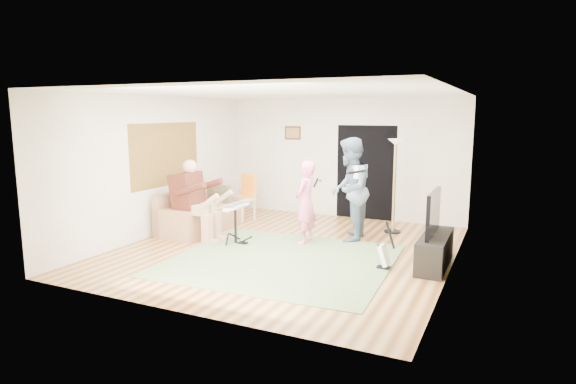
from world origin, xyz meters
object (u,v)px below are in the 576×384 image
(sofa, at_px, (198,216))
(dining_chair, at_px, (244,204))
(singer, at_px, (305,202))
(tv_cabinet, at_px, (435,251))
(television, at_px, (433,213))
(torchiere_lamp, at_px, (395,169))
(drum_kit, at_px, (235,226))
(guitar_spare, at_px, (384,255))
(guitarist, at_px, (350,190))

(sofa, height_order, dining_chair, dining_chair)
(singer, bearing_deg, sofa, -90.99)
(sofa, height_order, tv_cabinet, sofa)
(singer, relative_size, dining_chair, 1.50)
(singer, bearing_deg, television, 80.74)
(singer, distance_m, torchiere_lamp, 2.02)
(drum_kit, distance_m, television, 3.49)
(sofa, distance_m, drum_kit, 1.45)
(sofa, relative_size, guitar_spare, 2.69)
(torchiere_lamp, height_order, dining_chair, torchiere_lamp)
(singer, distance_m, tv_cabinet, 2.45)
(torchiere_lamp, relative_size, television, 1.78)
(guitarist, relative_size, tv_cabinet, 1.38)
(torchiere_lamp, bearing_deg, tv_cabinet, -59.79)
(singer, height_order, television, singer)
(drum_kit, relative_size, singer, 0.49)
(sofa, distance_m, dining_chair, 1.24)
(tv_cabinet, height_order, television, television)
(singer, relative_size, tv_cabinet, 1.09)
(dining_chair, height_order, tv_cabinet, dining_chair)
(torchiere_lamp, xyz_separation_m, television, (1.04, -1.87, -0.43))
(singer, height_order, torchiere_lamp, torchiere_lamp)
(tv_cabinet, bearing_deg, drum_kit, -176.88)
(drum_kit, relative_size, television, 0.71)
(dining_chair, bearing_deg, guitar_spare, -12.40)
(torchiere_lamp, bearing_deg, television, -60.95)
(guitarist, xyz_separation_m, guitar_spare, (1.03, -1.40, -0.75))
(sofa, bearing_deg, tv_cabinet, -5.47)
(guitar_spare, relative_size, tv_cabinet, 0.54)
(guitar_spare, distance_m, torchiere_lamp, 2.60)
(television, bearing_deg, guitarist, 150.49)
(tv_cabinet, bearing_deg, singer, 170.47)
(sofa, distance_m, tv_cabinet, 4.81)
(singer, xyz_separation_m, dining_chair, (-2.03, 1.24, -0.40))
(drum_kit, distance_m, singer, 1.35)
(dining_chair, bearing_deg, guitarist, 2.51)
(torchiere_lamp, bearing_deg, sofa, -159.12)
(singer, height_order, tv_cabinet, singer)
(guitarist, height_order, television, guitarist)
(drum_kit, relative_size, guitar_spare, 0.99)
(tv_cabinet, bearing_deg, sofa, 174.53)
(guitarist, xyz_separation_m, tv_cabinet, (1.70, -0.94, -0.71))
(guitarist, relative_size, guitar_spare, 2.56)
(guitarist, xyz_separation_m, torchiere_lamp, (0.61, 0.93, 0.32))
(torchiere_lamp, xyz_separation_m, tv_cabinet, (1.09, -1.87, -1.03))
(drum_kit, xyz_separation_m, tv_cabinet, (3.50, 0.19, -0.08))
(sofa, relative_size, dining_chair, 1.99)
(drum_kit, xyz_separation_m, guitar_spare, (2.82, -0.27, -0.11))
(tv_cabinet, distance_m, television, 0.60)
(sofa, height_order, singer, singer)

